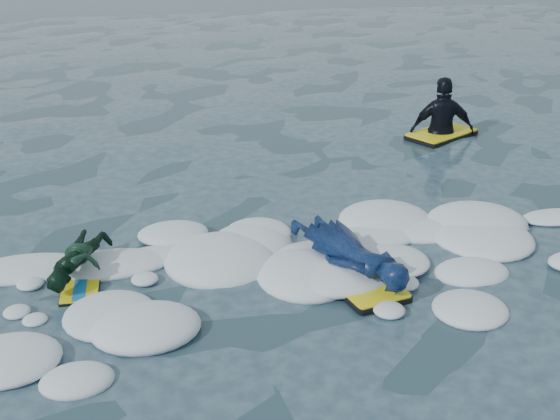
{
  "coord_description": "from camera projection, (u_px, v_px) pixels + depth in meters",
  "views": [
    {
      "loc": [
        -1.48,
        -5.59,
        3.7
      ],
      "look_at": [
        0.1,
        1.6,
        0.49
      ],
      "focal_mm": 45.0,
      "sensor_mm": 36.0,
      "label": 1
    }
  ],
  "objects": [
    {
      "name": "prone_woman_unit",
      "position": [
        352.0,
        255.0,
        7.56
      ],
      "size": [
        1.18,
        1.85,
        0.46
      ],
      "rotation": [
        0.0,
        0.0,
        1.79
      ],
      "color": "black",
      "rests_on": "ground"
    },
    {
      "name": "foam_band",
      "position": [
        282.0,
        272.0,
        7.7
      ],
      "size": [
        12.0,
        3.1,
        0.3
      ],
      "primitive_type": null,
      "color": "silver",
      "rests_on": "ground"
    },
    {
      "name": "waiting_rider_unit",
      "position": [
        442.0,
        132.0,
        12.13
      ],
      "size": [
        1.44,
        1.21,
        1.89
      ],
      "rotation": [
        0.0,
        0.0,
        0.49
      ],
      "color": "black",
      "rests_on": "ground"
    },
    {
      "name": "prone_child_unit",
      "position": [
        80.0,
        264.0,
        7.43
      ],
      "size": [
        0.9,
        1.18,
        0.41
      ],
      "rotation": [
        0.0,
        0.0,
        1.53
      ],
      "color": "black",
      "rests_on": "ground"
    },
    {
      "name": "ground",
      "position": [
        305.0,
        322.0,
        6.77
      ],
      "size": [
        120.0,
        120.0,
        0.0
      ],
      "primitive_type": "plane",
      "color": "#19313C",
      "rests_on": "ground"
    }
  ]
}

